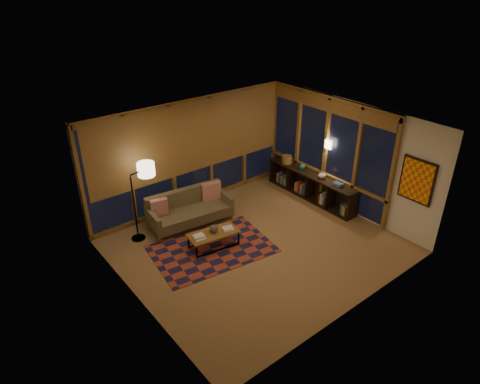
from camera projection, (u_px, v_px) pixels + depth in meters
floor at (256, 246)px, 9.22m from camera, size 5.50×5.00×0.01m
ceiling at (259, 126)px, 7.95m from camera, size 5.50×5.00×0.01m
walls at (258, 191)px, 8.59m from camera, size 5.51×5.01×2.70m
window_wall_back at (192, 153)px, 10.26m from camera, size 5.30×0.16×2.60m
window_wall_right at (325, 150)px, 10.47m from camera, size 0.16×3.70×2.60m
wall_art at (417, 181)px, 8.75m from camera, size 0.06×0.74×0.94m
wall_sconce at (328, 144)px, 10.24m from camera, size 0.12×0.18×0.22m
sofa at (190, 209)px, 9.82m from camera, size 1.98×0.98×0.78m
pillow_left at (159, 207)px, 9.51m from camera, size 0.40×0.21×0.38m
pillow_right at (211, 191)px, 10.15m from camera, size 0.48×0.26×0.46m
area_rug at (212, 249)px, 9.11m from camera, size 2.68×1.98×0.01m
coffee_table at (214, 240)px, 9.10m from camera, size 1.14×0.64×0.36m
book_stack_a at (199, 237)px, 8.82m from camera, size 0.24×0.20×0.06m
book_stack_b at (228, 228)px, 9.13m from camera, size 0.30×0.26×0.05m
ceramic_pot at (214, 229)px, 9.00m from camera, size 0.21×0.21×0.18m
floor_lamp at (134, 205)px, 9.07m from camera, size 0.62×0.45×1.71m
bookshelf at (311, 186)px, 10.97m from camera, size 0.40×2.73×0.68m
basket at (287, 159)px, 11.36m from camera, size 0.29×0.29×0.20m
teal_bowl at (302, 167)px, 11.01m from camera, size 0.19×0.19×0.15m
vase at (322, 175)px, 10.53m from camera, size 0.21×0.21×0.20m
shelf_book_stack at (338, 184)px, 10.21m from camera, size 0.26×0.31×0.08m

